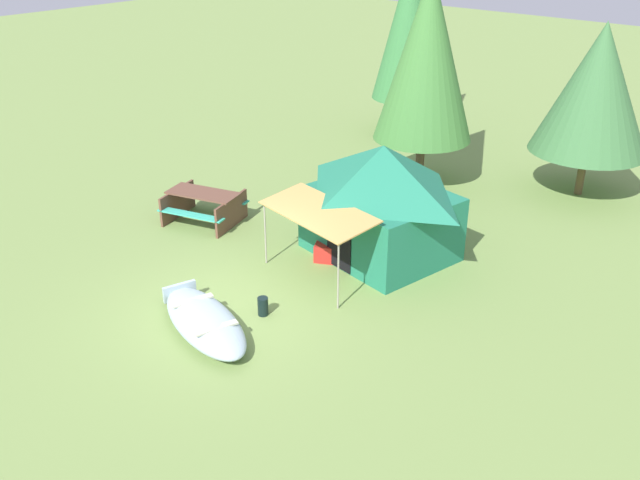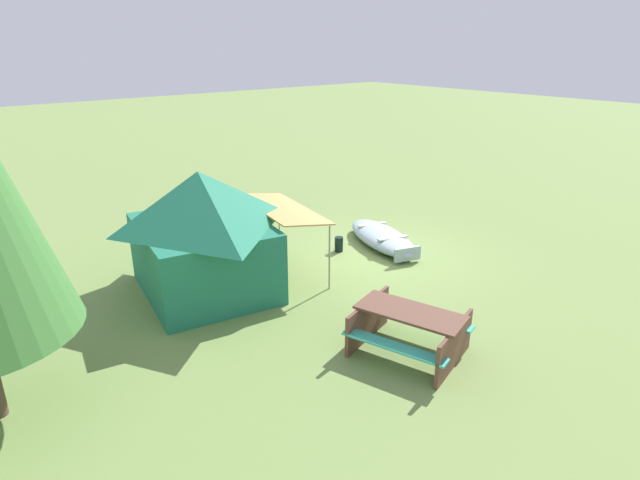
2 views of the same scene
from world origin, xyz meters
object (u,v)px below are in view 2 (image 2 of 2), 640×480
object	(u,v)px
picnic_table	(409,327)
cooler_box	(268,278)
fuel_can	(339,244)
canvas_cabin_tent	(203,231)
beached_rowboat	(382,237)

from	to	relation	value
picnic_table	cooler_box	world-z (taller)	picnic_table
picnic_table	fuel_can	distance (m)	4.67
canvas_cabin_tent	cooler_box	world-z (taller)	canvas_cabin_tent
canvas_cabin_tent	picnic_table	bearing A→B (deg)	-161.53
canvas_cabin_tent	fuel_can	distance (m)	3.74
beached_rowboat	cooler_box	distance (m)	3.60
beached_rowboat	picnic_table	xyz separation A→B (m)	(-3.74, 3.23, 0.26)
beached_rowboat	fuel_can	distance (m)	1.19
canvas_cabin_tent	fuel_can	world-z (taller)	canvas_cabin_tent
beached_rowboat	canvas_cabin_tent	xyz separation A→B (m)	(0.56, 4.67, 1.10)
beached_rowboat	canvas_cabin_tent	world-z (taller)	canvas_cabin_tent
picnic_table	cooler_box	size ratio (longest dim) A/B	4.43
canvas_cabin_tent	cooler_box	size ratio (longest dim) A/B	8.66
cooler_box	fuel_can	world-z (taller)	cooler_box
cooler_box	fuel_can	distance (m)	2.54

